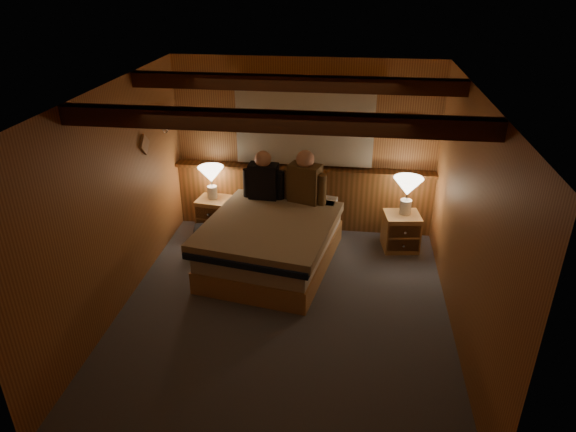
% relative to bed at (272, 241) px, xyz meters
% --- Properties ---
extents(floor, '(4.20, 4.20, 0.00)m').
position_rel_bed_xyz_m(floor, '(0.28, -0.93, -0.34)').
color(floor, '#515560').
rests_on(floor, ground).
extents(ceiling, '(4.20, 4.20, 0.00)m').
position_rel_bed_xyz_m(ceiling, '(0.28, -0.93, 2.06)').
color(ceiling, '#C48649').
rests_on(ceiling, wall_back).
extents(wall_back, '(3.60, 0.00, 3.60)m').
position_rel_bed_xyz_m(wall_back, '(0.28, 1.17, 0.86)').
color(wall_back, '#B1773F').
rests_on(wall_back, floor).
extents(wall_left, '(0.00, 4.20, 4.20)m').
position_rel_bed_xyz_m(wall_left, '(-1.52, -0.93, 0.86)').
color(wall_left, '#B1773F').
rests_on(wall_left, floor).
extents(wall_right, '(0.00, 4.20, 4.20)m').
position_rel_bed_xyz_m(wall_right, '(2.08, -0.93, 0.86)').
color(wall_right, '#B1773F').
rests_on(wall_right, floor).
extents(wall_front, '(3.60, 0.00, 3.60)m').
position_rel_bed_xyz_m(wall_front, '(0.28, -3.03, 0.86)').
color(wall_front, '#B1773F').
rests_on(wall_front, floor).
extents(wainscot, '(3.60, 0.23, 0.94)m').
position_rel_bed_xyz_m(wainscot, '(0.28, 1.10, 0.15)').
color(wainscot, brown).
rests_on(wainscot, wall_back).
extents(curtain_window, '(2.18, 0.09, 1.11)m').
position_rel_bed_xyz_m(curtain_window, '(0.28, 1.10, 1.18)').
color(curtain_window, '#401E10').
rests_on(curtain_window, wall_back).
extents(ceiling_beams, '(3.60, 1.65, 0.16)m').
position_rel_bed_xyz_m(ceiling_beams, '(0.28, -0.78, 1.97)').
color(ceiling_beams, '#401E10').
rests_on(ceiling_beams, ceiling).
extents(coat_rail, '(0.05, 0.55, 0.24)m').
position_rel_bed_xyz_m(coat_rail, '(-1.44, 0.64, 1.33)').
color(coat_rail, silver).
rests_on(coat_rail, wall_left).
extents(framed_print, '(0.30, 0.04, 0.25)m').
position_rel_bed_xyz_m(framed_print, '(1.63, 1.14, 1.21)').
color(framed_print, '#AE7E57').
rests_on(framed_print, wall_back).
extents(bed, '(1.76, 2.12, 0.65)m').
position_rel_bed_xyz_m(bed, '(0.00, 0.00, 0.00)').
color(bed, tan).
rests_on(bed, floor).
extents(nightstand_left, '(0.49, 0.46, 0.49)m').
position_rel_bed_xyz_m(nightstand_left, '(-0.97, 0.84, -0.09)').
color(nightstand_left, tan).
rests_on(nightstand_left, floor).
extents(nightstand_right, '(0.51, 0.47, 0.50)m').
position_rel_bed_xyz_m(nightstand_right, '(1.64, 0.64, -0.09)').
color(nightstand_right, tan).
rests_on(nightstand_right, floor).
extents(lamp_left, '(0.36, 0.36, 0.47)m').
position_rel_bed_xyz_m(lamp_left, '(-0.99, 0.87, 0.48)').
color(lamp_left, white).
rests_on(lamp_left, nightstand_left).
extents(lamp_right, '(0.38, 0.38, 0.50)m').
position_rel_bed_xyz_m(lamp_right, '(1.67, 0.69, 0.51)').
color(lamp_right, white).
rests_on(lamp_right, nightstand_right).
extents(person_left, '(0.56, 0.24, 0.68)m').
position_rel_bed_xyz_m(person_left, '(-0.21, 0.63, 0.58)').
color(person_left, black).
rests_on(person_left, bed).
extents(person_right, '(0.57, 0.35, 0.72)m').
position_rel_bed_xyz_m(person_right, '(0.35, 0.59, 0.60)').
color(person_right, '#523C20').
rests_on(person_right, bed).
extents(duffel_bag, '(0.55, 0.39, 0.36)m').
position_rel_bed_xyz_m(duffel_bag, '(-0.85, 0.33, -0.18)').
color(duffel_bag, black).
rests_on(duffel_bag, floor).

